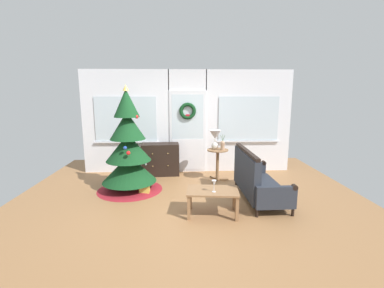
{
  "coord_description": "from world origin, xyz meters",
  "views": [
    {
      "loc": [
        -0.16,
        -4.72,
        2.0
      ],
      "look_at": [
        0.05,
        0.55,
        1.0
      ],
      "focal_mm": 25.49,
      "sensor_mm": 36.0,
      "label": 1
    }
  ],
  "objects_px": {
    "dresser_cabinet": "(160,159)",
    "side_table": "(218,159)",
    "flower_vase": "(223,145)",
    "gift_box": "(145,188)",
    "wine_glass": "(214,183)",
    "settee_sofa": "(256,180)",
    "christmas_tree": "(128,153)",
    "table_lamp": "(215,137)",
    "coffee_table": "(213,194)"
  },
  "relations": [
    {
      "from": "table_lamp",
      "to": "wine_glass",
      "type": "relative_size",
      "value": 2.26
    },
    {
      "from": "flower_vase",
      "to": "side_table",
      "type": "bearing_deg",
      "value": 149.04
    },
    {
      "from": "dresser_cabinet",
      "to": "wine_glass",
      "type": "height_order",
      "value": "dresser_cabinet"
    },
    {
      "from": "side_table",
      "to": "flower_vase",
      "type": "relative_size",
      "value": 2.07
    },
    {
      "from": "coffee_table",
      "to": "dresser_cabinet",
      "type": "bearing_deg",
      "value": 114.26
    },
    {
      "from": "flower_vase",
      "to": "settee_sofa",
      "type": "bearing_deg",
      "value": -66.77
    },
    {
      "from": "side_table",
      "to": "wine_glass",
      "type": "distance_m",
      "value": 1.9
    },
    {
      "from": "table_lamp",
      "to": "gift_box",
      "type": "distance_m",
      "value": 1.94
    },
    {
      "from": "flower_vase",
      "to": "gift_box",
      "type": "distance_m",
      "value": 1.96
    },
    {
      "from": "side_table",
      "to": "flower_vase",
      "type": "xyz_separation_m",
      "value": [
        0.1,
        -0.06,
        0.33
      ]
    },
    {
      "from": "settee_sofa",
      "to": "gift_box",
      "type": "xyz_separation_m",
      "value": [
        -2.14,
        0.38,
        -0.28
      ]
    },
    {
      "from": "wine_glass",
      "to": "gift_box",
      "type": "bearing_deg",
      "value": 138.91
    },
    {
      "from": "table_lamp",
      "to": "coffee_table",
      "type": "relative_size",
      "value": 0.5
    },
    {
      "from": "table_lamp",
      "to": "christmas_tree",
      "type": "bearing_deg",
      "value": -161.87
    },
    {
      "from": "dresser_cabinet",
      "to": "wine_glass",
      "type": "xyz_separation_m",
      "value": [
        1.04,
        -2.36,
        0.18
      ]
    },
    {
      "from": "wine_glass",
      "to": "table_lamp",
      "type": "bearing_deg",
      "value": 82.69
    },
    {
      "from": "flower_vase",
      "to": "gift_box",
      "type": "xyz_separation_m",
      "value": [
        -1.67,
        -0.71,
        -0.74
      ]
    },
    {
      "from": "side_table",
      "to": "gift_box",
      "type": "distance_m",
      "value": 1.8
    },
    {
      "from": "wine_glass",
      "to": "coffee_table",
      "type": "bearing_deg",
      "value": 96.73
    },
    {
      "from": "dresser_cabinet",
      "to": "coffee_table",
      "type": "xyz_separation_m",
      "value": [
        1.03,
        -2.28,
        -0.03
      ]
    },
    {
      "from": "gift_box",
      "to": "coffee_table",
      "type": "bearing_deg",
      "value": -39.02
    },
    {
      "from": "flower_vase",
      "to": "wine_glass",
      "type": "relative_size",
      "value": 1.79
    },
    {
      "from": "christmas_tree",
      "to": "coffee_table",
      "type": "bearing_deg",
      "value": -37.75
    },
    {
      "from": "table_lamp",
      "to": "coffee_table",
      "type": "height_order",
      "value": "table_lamp"
    },
    {
      "from": "side_table",
      "to": "coffee_table",
      "type": "bearing_deg",
      "value": -100.01
    },
    {
      "from": "settee_sofa",
      "to": "coffee_table",
      "type": "distance_m",
      "value": 1.09
    },
    {
      "from": "settee_sofa",
      "to": "side_table",
      "type": "bearing_deg",
      "value": 116.26
    },
    {
      "from": "christmas_tree",
      "to": "coffee_table",
      "type": "relative_size",
      "value": 2.43
    },
    {
      "from": "table_lamp",
      "to": "flower_vase",
      "type": "distance_m",
      "value": 0.25
    },
    {
      "from": "christmas_tree",
      "to": "wine_glass",
      "type": "height_order",
      "value": "christmas_tree"
    },
    {
      "from": "side_table",
      "to": "wine_glass",
      "type": "relative_size",
      "value": 3.72
    },
    {
      "from": "table_lamp",
      "to": "coffee_table",
      "type": "bearing_deg",
      "value": -97.96
    },
    {
      "from": "coffee_table",
      "to": "wine_glass",
      "type": "xyz_separation_m",
      "value": [
        0.01,
        -0.09,
        0.21
      ]
    },
    {
      "from": "flower_vase",
      "to": "wine_glass",
      "type": "bearing_deg",
      "value": -102.59
    },
    {
      "from": "dresser_cabinet",
      "to": "side_table",
      "type": "distance_m",
      "value": 1.43
    },
    {
      "from": "coffee_table",
      "to": "wine_glass",
      "type": "height_order",
      "value": "wine_glass"
    },
    {
      "from": "side_table",
      "to": "table_lamp",
      "type": "distance_m",
      "value": 0.5
    },
    {
      "from": "settee_sofa",
      "to": "side_table",
      "type": "distance_m",
      "value": 1.3
    },
    {
      "from": "christmas_tree",
      "to": "side_table",
      "type": "distance_m",
      "value": 2.0
    },
    {
      "from": "flower_vase",
      "to": "table_lamp",
      "type": "bearing_deg",
      "value": 147.99
    },
    {
      "from": "settee_sofa",
      "to": "coffee_table",
      "type": "xyz_separation_m",
      "value": [
        -0.89,
        -0.63,
        -0.02
      ]
    },
    {
      "from": "wine_glass",
      "to": "dresser_cabinet",
      "type": "bearing_deg",
      "value": 113.68
    },
    {
      "from": "wine_glass",
      "to": "gift_box",
      "type": "xyz_separation_m",
      "value": [
        -1.27,
        1.1,
        -0.47
      ]
    },
    {
      "from": "christmas_tree",
      "to": "wine_glass",
      "type": "relative_size",
      "value": 11.03
    },
    {
      "from": "settee_sofa",
      "to": "wine_glass",
      "type": "distance_m",
      "value": 1.15
    },
    {
      "from": "settee_sofa",
      "to": "flower_vase",
      "type": "distance_m",
      "value": 1.28
    },
    {
      "from": "wine_glass",
      "to": "side_table",
      "type": "bearing_deg",
      "value": 80.75
    },
    {
      "from": "side_table",
      "to": "table_lamp",
      "type": "xyz_separation_m",
      "value": [
        -0.06,
        0.04,
        0.5
      ]
    },
    {
      "from": "dresser_cabinet",
      "to": "table_lamp",
      "type": "bearing_deg",
      "value": -19.12
    },
    {
      "from": "coffee_table",
      "to": "side_table",
      "type": "bearing_deg",
      "value": 79.99
    }
  ]
}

